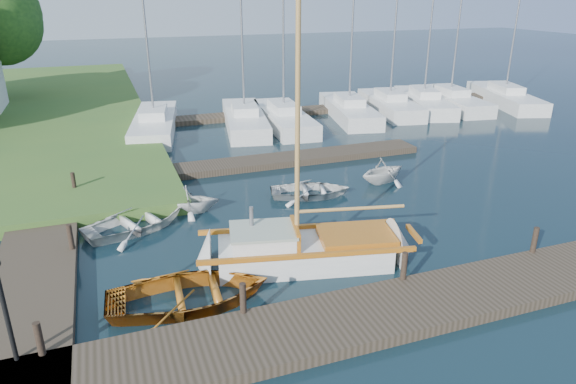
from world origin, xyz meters
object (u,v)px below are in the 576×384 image
object	(u,v)px
mooring_post_3	(535,240)
tender_d	(383,169)
mooring_post_2	(404,266)
tender_b	(189,198)
mooring_post_0	(39,339)
marina_boat_5	(424,101)
mooring_post_5	(74,182)
marina_boat_0	(155,122)
marina_boat_1	(245,118)
mooring_post_4	(70,237)
marina_boat_3	(349,108)
tender_a	(137,219)
mooring_post_1	(243,298)
sailboat	(309,252)
marina_boat_2	(284,116)
marina_boat_6	(450,99)
tender_c	(310,188)
lamp_post	(2,296)
dinghy	(189,290)
marina_boat_4	(390,103)
marina_boat_7	(505,96)

from	to	relation	value
mooring_post_3	tender_d	world-z (taller)	tender_d
mooring_post_2	tender_b	size ratio (longest dim) A/B	0.38
mooring_post_0	marina_boat_5	bearing A→B (deg)	40.48
mooring_post_2	mooring_post_5	world-z (taller)	same
marina_boat_0	marina_boat_1	size ratio (longest dim) A/B	1.19
mooring_post_4	marina_boat_3	bearing A→B (deg)	40.46
tender_b	marina_boat_3	world-z (taller)	marina_boat_3
marina_boat_3	tender_a	bearing A→B (deg)	143.05
marina_boat_0	tender_a	bearing A→B (deg)	-178.59
mooring_post_1	marina_boat_5	xyz separation A→B (m)	(18.24, 19.41, -0.14)
sailboat	marina_boat_5	world-z (taller)	marina_boat_5
mooring_post_0	mooring_post_4	world-z (taller)	same
marina_boat_2	marina_boat_6	xyz separation A→B (m)	(12.75, 1.04, -0.02)
mooring_post_3	tender_a	world-z (taller)	mooring_post_3
mooring_post_3	sailboat	size ratio (longest dim) A/B	0.08
sailboat	mooring_post_1	bearing A→B (deg)	-127.48
mooring_post_2	marina_boat_2	world-z (taller)	marina_boat_2
sailboat	mooring_post_5	bearing A→B (deg)	142.92
marina_boat_1	sailboat	bearing A→B (deg)	-178.55
mooring_post_5	marina_boat_2	bearing A→B (deg)	35.47
mooring_post_4	marina_boat_0	xyz separation A→B (m)	(4.15, 14.55, -0.12)
mooring_post_3	marina_boat_3	world-z (taller)	marina_boat_3
tender_c	mooring_post_2	bearing A→B (deg)	-167.46
mooring_post_4	sailboat	world-z (taller)	sailboat
mooring_post_4	tender_b	bearing A→B (deg)	29.36
mooring_post_1	mooring_post_3	world-z (taller)	same
tender_b	marina_boat_1	world-z (taller)	marina_boat_1
marina_boat_3	marina_boat_6	xyz separation A→B (m)	(8.09, 0.44, -0.02)
lamp_post	dinghy	distance (m)	4.35
mooring_post_3	marina_boat_4	xyz separation A→B (m)	(6.60, 19.44, -0.14)
mooring_post_3	marina_boat_4	world-z (taller)	marina_boat_4
mooring_post_0	marina_boat_0	bearing A→B (deg)	76.62
mooring_post_1	marina_boat_4	bearing A→B (deg)	51.26
mooring_post_1	tender_b	size ratio (longest dim) A/B	0.38
mooring_post_5	marina_boat_7	bearing A→B (deg)	17.11
tender_a	tender_c	distance (m)	6.77
mooring_post_4	marina_boat_1	distance (m)	16.63
marina_boat_6	tender_b	bearing A→B (deg)	129.06
marina_boat_2	marina_boat_7	xyz separation A→B (m)	(17.10, 0.57, -0.00)
tender_d	mooring_post_5	bearing A→B (deg)	64.41
sailboat	marina_boat_2	xyz separation A→B (m)	(4.96, 16.04, 0.24)
mooring_post_0	tender_d	distance (m)	14.83
mooring_post_2	tender_a	world-z (taller)	mooring_post_2
tender_b	marina_boat_2	xyz separation A→B (m)	(7.62, 11.03, 0.02)
mooring_post_4	marina_boat_6	world-z (taller)	marina_boat_6
lamp_post	mooring_post_2	bearing A→B (deg)	0.00
lamp_post	marina_boat_0	distance (m)	20.26
mooring_post_4	marina_boat_7	xyz separation A→B (m)	(28.70, 13.84, -0.12)
mooring_post_5	mooring_post_2	bearing A→B (deg)	-49.64
dinghy	marina_boat_5	xyz separation A→B (m)	(19.34, 18.17, 0.13)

